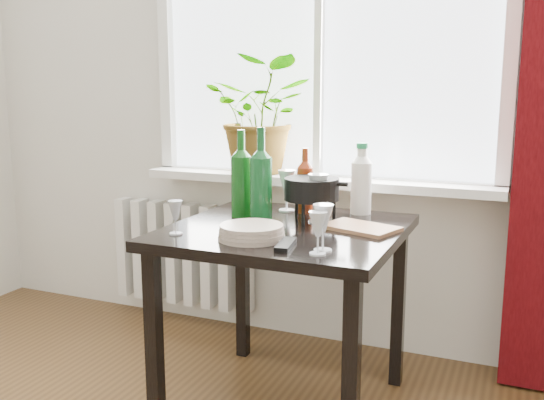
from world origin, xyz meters
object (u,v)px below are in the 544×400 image
at_px(wineglass_far_right, 318,233).
at_px(wineglass_front_left, 175,217).
at_px(wine_bottle_left, 241,172).
at_px(wine_bottle_right, 261,174).
at_px(tv_remote, 286,245).
at_px(potted_plant, 263,115).
at_px(radiator, 183,253).
at_px(table, 286,250).
at_px(cleaning_bottle, 361,178).
at_px(cutting_board, 360,228).
at_px(wineglass_back_center, 318,197).
at_px(fondue_pot, 311,199).
at_px(wineglass_front_right, 323,228).
at_px(bottle_amber, 305,180).
at_px(plate_stack, 252,232).
at_px(wineglass_back_left, 287,190).

height_order(wineglass_far_right, wineglass_front_left, wineglass_far_right).
bearing_deg(wine_bottle_left, wineglass_far_right, -42.14).
bearing_deg(wine_bottle_right, tv_remote, -54.60).
xyz_separation_m(potted_plant, wine_bottle_right, (0.24, -0.56, -0.20)).
bearing_deg(radiator, tv_remote, -43.53).
bearing_deg(wineglass_front_left, table, 40.68).
relative_size(cleaning_bottle, cutting_board, 1.13).
relative_size(wine_bottle_left, wineglass_back_center, 1.85).
bearing_deg(cleaning_bottle, fondue_pot, -127.24).
bearing_deg(wineglass_front_right, wine_bottle_left, 141.16).
xyz_separation_m(radiator, potted_plant, (0.48, -0.01, 0.75)).
bearing_deg(wineglass_front_left, wineglass_far_right, -5.64).
distance_m(bottle_amber, cleaning_bottle, 0.23).
bearing_deg(wineglass_back_center, wineglass_far_right, -71.15).
height_order(fondue_pot, tv_remote, fondue_pot).
bearing_deg(radiator, wineglass_far_right, -41.41).
relative_size(wineglass_back_center, tv_remote, 1.27).
relative_size(wine_bottle_left, tv_remote, 2.35).
bearing_deg(radiator, cutting_board, -26.93).
distance_m(wine_bottle_left, bottle_amber, 0.27).
height_order(wineglass_front_left, plate_stack, wineglass_front_left).
bearing_deg(potted_plant, cleaning_bottle, -25.76).
bearing_deg(tv_remote, bottle_amber, 93.94).
bearing_deg(radiator, wineglass_front_left, -59.51).
xyz_separation_m(wine_bottle_left, wineglass_far_right, (0.47, -0.43, -0.11)).
height_order(table, wineglass_far_right, wineglass_far_right).
bearing_deg(wineglass_back_center, fondue_pot, 146.11).
bearing_deg(wine_bottle_left, bottle_amber, 37.99).
bearing_deg(plate_stack, wineglass_back_center, 70.93).
distance_m(table, wine_bottle_right, 0.31).
distance_m(potted_plant, wine_bottle_left, 0.57).
distance_m(wineglass_far_right, wineglass_front_left, 0.56).
relative_size(wineglass_front_left, tv_remote, 0.81).
xyz_separation_m(cleaning_bottle, wineglass_front_right, (0.04, -0.62, -0.07)).
relative_size(wineglass_far_right, cutting_board, 0.53).
xyz_separation_m(potted_plant, tv_remote, (0.48, -0.90, -0.38)).
bearing_deg(plate_stack, wineglass_front_right, -10.76).
bearing_deg(tv_remote, wine_bottle_right, 115.67).
xyz_separation_m(bottle_amber, wineglass_back_left, (-0.08, 0.01, -0.05)).
xyz_separation_m(fondue_pot, cutting_board, (0.22, -0.09, -0.08)).
bearing_deg(wineglass_front_right, plate_stack, 169.24).
height_order(radiator, bottle_amber, bottle_amber).
bearing_deg(wine_bottle_right, cutting_board, 1.02).
height_order(plate_stack, fondue_pot, fondue_pot).
height_order(potted_plant, wineglass_back_left, potted_plant).
xyz_separation_m(radiator, wineglass_far_right, (1.09, -0.96, 0.43)).
relative_size(wineglass_back_center, wineglass_back_left, 1.08).
bearing_deg(bottle_amber, cutting_board, -35.01).
bearing_deg(fondue_pot, wine_bottle_left, 177.73).
height_order(wine_bottle_left, wine_bottle_right, wine_bottle_right).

